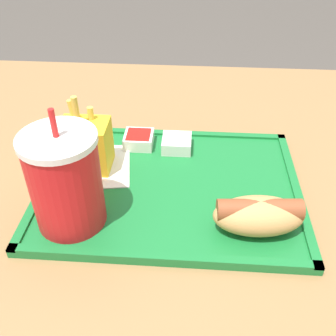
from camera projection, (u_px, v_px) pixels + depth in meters
The scene contains 8 objects.
dining_table at pixel (183, 313), 0.82m from camera, with size 1.28×0.88×0.72m.
food_tray at pixel (168, 186), 0.58m from camera, with size 0.38×0.29×0.01m.
paper_napkin at pixel (86, 167), 0.61m from camera, with size 0.14×0.13×0.00m.
soda_cup at pixel (63, 181), 0.48m from camera, with size 0.09×0.09×0.17m.
hot_dog_far at pixel (257, 215), 0.49m from camera, with size 0.12×0.07×0.05m.
fries_carton at pixel (84, 145), 0.59m from camera, with size 0.07×0.06×0.12m.
sauce_cup_mayo at pixel (175, 143), 0.65m from camera, with size 0.05×0.05×0.02m.
sauce_cup_ketchup at pixel (137, 139), 0.66m from camera, with size 0.05×0.05×0.02m.
Camera 1 is at (-0.00, 0.47, 1.10)m, focal length 42.00 mm.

